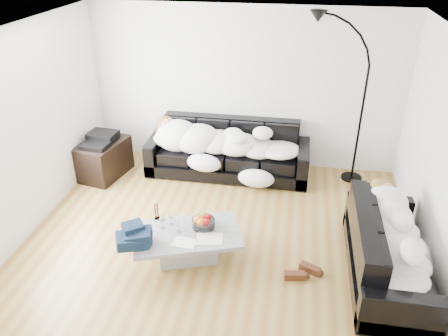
% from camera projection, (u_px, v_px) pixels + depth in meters
% --- Properties ---
extents(ground, '(5.00, 5.00, 0.00)m').
position_uv_depth(ground, '(220.00, 239.00, 5.68)').
color(ground, olive).
rests_on(ground, ground).
extents(wall_back, '(5.00, 0.02, 2.60)m').
position_uv_depth(wall_back, '(245.00, 89.00, 7.00)').
color(wall_back, silver).
rests_on(wall_back, ground).
extents(wall_left, '(0.02, 4.50, 2.60)m').
position_uv_depth(wall_left, '(23.00, 135.00, 5.44)').
color(wall_left, silver).
rests_on(wall_left, ground).
extents(wall_right, '(0.02, 4.50, 2.60)m').
position_uv_depth(wall_right, '(448.00, 168.00, 4.68)').
color(wall_right, silver).
rests_on(wall_right, ground).
extents(ceiling, '(5.00, 5.00, 0.00)m').
position_uv_depth(ceiling, '(219.00, 35.00, 4.44)').
color(ceiling, white).
rests_on(ceiling, ground).
extents(sofa_back, '(2.59, 0.90, 0.85)m').
position_uv_depth(sofa_back, '(228.00, 149.00, 7.06)').
color(sofa_back, black).
rests_on(sofa_back, ground).
extents(sofa_right, '(0.83, 1.94, 0.78)m').
position_uv_depth(sofa_right, '(390.00, 248.00, 4.92)').
color(sofa_right, black).
rests_on(sofa_right, ground).
extents(sleeper_back, '(2.20, 0.76, 0.44)m').
position_uv_depth(sleeper_back, '(228.00, 138.00, 6.91)').
color(sleeper_back, white).
rests_on(sleeper_back, sofa_back).
extents(sleeper_right, '(0.70, 1.66, 0.41)m').
position_uv_depth(sleeper_right, '(394.00, 231.00, 4.81)').
color(sleeper_right, white).
rests_on(sleeper_right, sofa_right).
extents(teal_cushion, '(0.42, 0.38, 0.20)m').
position_uv_depth(teal_cushion, '(382.00, 195.00, 5.29)').
color(teal_cushion, '#0C5554').
rests_on(teal_cushion, sofa_right).
extents(coffee_table, '(1.43, 1.11, 0.37)m').
position_uv_depth(coffee_table, '(188.00, 245.00, 5.29)').
color(coffee_table, '#939699').
rests_on(coffee_table, ground).
extents(fruit_bowl, '(0.34, 0.34, 0.17)m').
position_uv_depth(fruit_bowl, '(203.00, 221.00, 5.27)').
color(fruit_bowl, white).
rests_on(fruit_bowl, coffee_table).
extents(wine_glass_a, '(0.08, 0.08, 0.17)m').
position_uv_depth(wine_glass_a, '(171.00, 219.00, 5.32)').
color(wine_glass_a, white).
rests_on(wine_glass_a, coffee_table).
extents(wine_glass_b, '(0.09, 0.09, 0.17)m').
position_uv_depth(wine_glass_b, '(163.00, 222.00, 5.25)').
color(wine_glass_b, white).
rests_on(wine_glass_b, coffee_table).
extents(wine_glass_c, '(0.09, 0.09, 0.16)m').
position_uv_depth(wine_glass_c, '(178.00, 226.00, 5.18)').
color(wine_glass_c, white).
rests_on(wine_glass_c, coffee_table).
extents(candle_left, '(0.05, 0.05, 0.22)m').
position_uv_depth(candle_left, '(155.00, 212.00, 5.40)').
color(candle_left, maroon).
rests_on(candle_left, coffee_table).
extents(candle_right, '(0.05, 0.05, 0.22)m').
position_uv_depth(candle_right, '(158.00, 211.00, 5.42)').
color(candle_right, maroon).
rests_on(candle_right, coffee_table).
extents(newspaper_a, '(0.33, 0.27, 0.01)m').
position_uv_depth(newspaper_a, '(209.00, 238.00, 5.10)').
color(newspaper_a, silver).
rests_on(newspaper_a, coffee_table).
extents(newspaper_b, '(0.28, 0.21, 0.01)m').
position_uv_depth(newspaper_b, '(184.00, 242.00, 5.04)').
color(newspaper_b, silver).
rests_on(newspaper_b, coffee_table).
extents(navy_jacket, '(0.45, 0.40, 0.19)m').
position_uv_depth(navy_jacket, '(135.00, 230.00, 4.96)').
color(navy_jacket, black).
rests_on(navy_jacket, coffee_table).
extents(shoes, '(0.43, 0.32, 0.09)m').
position_uv_depth(shoes, '(302.00, 272.00, 5.07)').
color(shoes, '#472311').
rests_on(shoes, ground).
extents(av_cabinet, '(0.75, 0.95, 0.58)m').
position_uv_depth(av_cabinet, '(103.00, 159.00, 7.06)').
color(av_cabinet, black).
rests_on(av_cabinet, ground).
extents(stereo, '(0.47, 0.38, 0.13)m').
position_uv_depth(stereo, '(100.00, 139.00, 6.88)').
color(stereo, black).
rests_on(stereo, av_cabinet).
extents(floor_lamp, '(0.89, 0.58, 2.27)m').
position_uv_depth(floor_lamp, '(362.00, 113.00, 6.54)').
color(floor_lamp, black).
rests_on(floor_lamp, ground).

